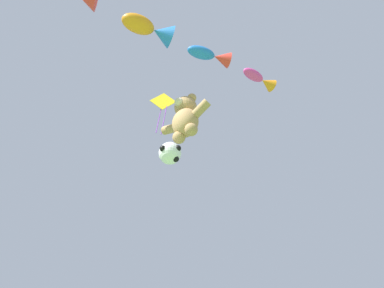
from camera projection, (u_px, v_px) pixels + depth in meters
The scene contains 6 objects.
teddy_bear_kite at pixel (185, 118), 12.82m from camera, with size 2.09×0.92×2.12m.
soccer_ball_kite at pixel (170, 153), 11.70m from camera, with size 0.79×0.78×0.73m.
fish_kite_magenta at pixel (260, 79), 15.82m from camera, with size 0.96×1.61×0.57m.
fish_kite_cobalt at pixel (211, 56), 14.53m from camera, with size 1.41×1.74×0.64m.
fish_kite_tangerine at pixel (150, 29), 13.94m from camera, with size 1.59×2.09×0.90m.
diamond_kite at pixel (163, 105), 17.17m from camera, with size 0.92×0.87×3.17m.
Camera 1 is at (5.09, -0.22, 1.69)m, focal length 35.00 mm.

